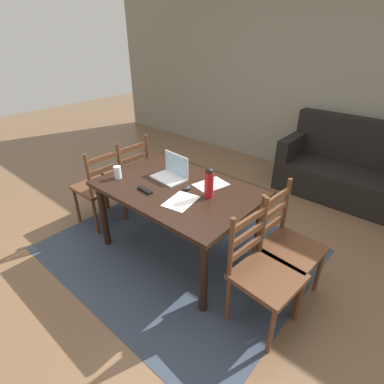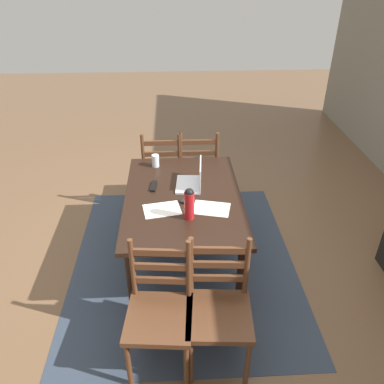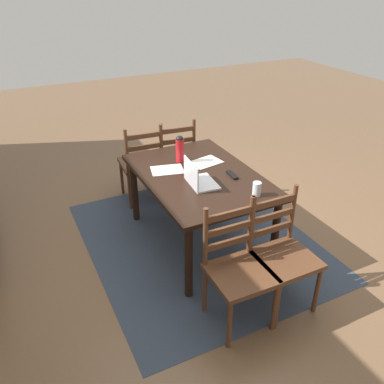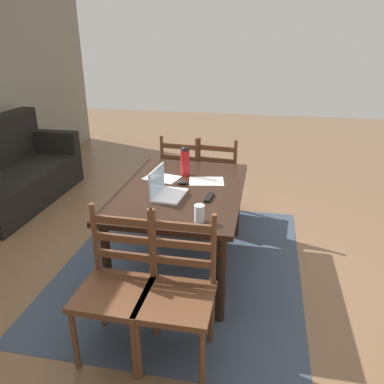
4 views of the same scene
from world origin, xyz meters
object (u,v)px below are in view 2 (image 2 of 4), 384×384
chair_right_near (160,312)px  tv_remote (154,186)px  dining_table (183,205)px  chair_right_far (219,310)px  chair_left_near (162,169)px  drinking_glass (155,161)px  computer_mouse (185,200)px  water_bottle (189,203)px  chair_left_far (198,168)px  laptop (194,180)px

chair_right_near → tv_remote: size_ratio=5.59×
dining_table → chair_right_far: size_ratio=1.54×
chair_left_near → drinking_glass: size_ratio=7.85×
chair_right_near → tv_remote: bearing=-177.1°
computer_mouse → tv_remote: size_ratio=0.59×
chair_left_near → chair_right_near: 2.04m
chair_right_far → computer_mouse: chair_right_far is taller
water_bottle → drinking_glass: bearing=-162.1°
dining_table → chair_left_far: chair_left_far is taller
chair_right_far → chair_left_far: same height
dining_table → chair_right_far: (1.02, 0.20, -0.19)m
chair_left_far → drinking_glass: size_ratio=7.85×
water_bottle → dining_table: bearing=-173.4°
dining_table → chair_right_far: 1.05m
dining_table → drinking_glass: (-0.56, -0.25, 0.15)m
chair_right_far → computer_mouse: 0.98m
chair_left_near → laptop: laptop is taller
dining_table → drinking_glass: 0.63m
chair_right_near → chair_left_near: bearing=-179.9°
computer_mouse → laptop: bearing=153.0°
chair_left_far → computer_mouse: chair_left_far is taller
water_bottle → drinking_glass: water_bottle is taller
chair_left_far → drinking_glass: 0.73m
dining_table → laptop: bearing=149.3°
chair_left_near → chair_right_far: bearing=11.2°
tv_remote → drinking_glass: bearing=94.3°
chair_left_far → computer_mouse: bearing=-9.5°
tv_remote → chair_right_near: bearing=-81.6°
dining_table → tv_remote: 0.32m
chair_right_near → laptop: (-1.19, 0.30, 0.34)m
drinking_glass → dining_table: bearing=24.0°
dining_table → tv_remote: bearing=-121.9°
dining_table → chair_right_far: bearing=11.3°
dining_table → chair_left_near: (-1.02, -0.20, -0.19)m
chair_left_far → tv_remote: size_ratio=5.59×
chair_left_near → dining_table: bearing=11.1°
chair_right_far → drinking_glass: 1.67m
laptop → chair_right_far: bearing=4.9°
chair_left_near → computer_mouse: (1.12, 0.21, 0.29)m
chair_right_far → computer_mouse: (-0.92, -0.19, 0.29)m
chair_left_near → drinking_glass: 0.57m
chair_right_near → laptop: size_ratio=2.81×
chair_left_far → laptop: laptop is taller
dining_table → tv_remote: size_ratio=8.58×
drinking_glass → computer_mouse: bearing=21.7°
tv_remote → chair_left_far: bearing=67.5°
laptop → tv_remote: 0.36m
chair_left_far → drinking_glass: bearing=-44.2°
chair_right_far → water_bottle: (-0.69, -0.17, 0.42)m
tv_remote → computer_mouse: bearing=-38.4°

